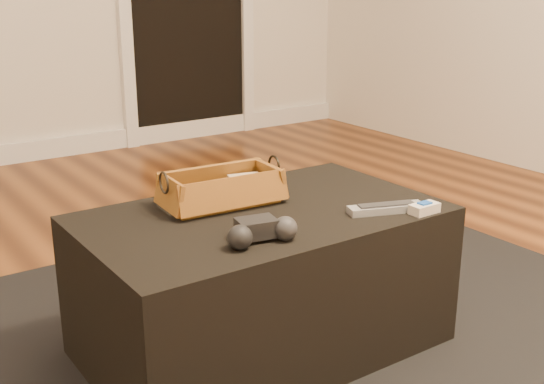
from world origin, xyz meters
TOP-DOWN VIEW (x-y plane):
  - floor at (0.00, 0.00)m, footprint 5.00×5.50m
  - area_rug at (0.13, 0.07)m, footprint 2.60×2.00m
  - ottoman at (0.13, 0.12)m, footprint 1.00×0.60m
  - tv_remote at (0.05, 0.23)m, footprint 0.19×0.05m
  - cloth_bundle at (0.17, 0.26)m, footprint 0.11×0.09m
  - wicker_basket at (0.07, 0.24)m, footprint 0.37×0.21m
  - game_controller at (-0.00, -0.07)m, footprint 0.19×0.12m
  - silver_remote at (0.41, -0.08)m, footprint 0.22×0.12m
  - cream_gadget at (0.49, -0.14)m, footprint 0.09×0.04m

SIDE VIEW (x-z plane):
  - floor at x=0.00m, z-range -0.01..0.00m
  - area_rug at x=0.13m, z-range 0.00..0.01m
  - ottoman at x=0.13m, z-range 0.01..0.43m
  - silver_remote at x=0.41m, z-range 0.43..0.46m
  - cream_gadget at x=0.49m, z-range 0.43..0.46m
  - tv_remote at x=0.05m, z-range 0.44..0.46m
  - game_controller at x=0.00m, z-range 0.43..0.49m
  - cloth_bundle at x=0.17m, z-range 0.44..0.50m
  - wicker_basket at x=0.07m, z-range 0.41..0.54m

